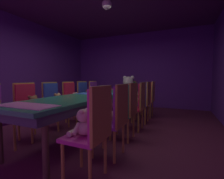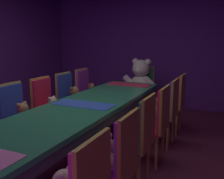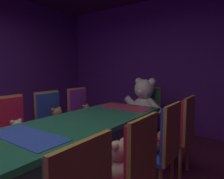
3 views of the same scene
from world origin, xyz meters
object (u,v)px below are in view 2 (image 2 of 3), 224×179
(teddy_left_5, at_px, (92,91))
(teddy_right_5, at_px, (168,98))
(teddy_left_3, at_px, (53,106))
(throne_chair, at_px, (143,85))
(chair_left_5, at_px, (85,89))
(chair_left_4, at_px, (68,96))
(teddy_left_2, at_px, (24,115))
(teddy_right_3, at_px, (146,116))
(chair_right_2, at_px, (141,132))
(chair_right_3, at_px, (158,118))
(teddy_right_1, at_px, (103,156))
(teddy_left_4, at_px, (75,97))
(chair_left_3, at_px, (45,104))
(chair_right_4, at_px, (169,106))
(teddy_right_2, at_px, (128,132))
(teddy_right_4, at_px, (159,107))
(banquet_table, at_px, (84,111))
(chair_left_2, at_px, (15,113))
(chair_right_5, at_px, (177,98))
(king_teddy_bear, at_px, (141,79))
(chair_right_1, at_px, (120,159))

(teddy_left_5, xyz_separation_m, teddy_right_5, (1.46, -0.03, 0.02))
(teddy_left_3, distance_m, teddy_right_5, 1.87)
(throne_chair, bearing_deg, chair_left_5, -45.18)
(chair_left_4, height_order, throne_chair, same)
(teddy_left_2, relative_size, teddy_right_3, 0.93)
(chair_right_2, bearing_deg, chair_right_3, -92.68)
(teddy_right_1, bearing_deg, teddy_left_4, -51.70)
(chair_left_3, distance_m, teddy_left_5, 1.23)
(chair_right_2, xyz_separation_m, chair_right_4, (0.03, 1.18, 0.00))
(teddy_right_2, distance_m, teddy_right_3, 0.57)
(chair_left_3, height_order, teddy_right_4, chair_left_3)
(chair_left_4, bearing_deg, teddy_right_2, -36.97)
(banquet_table, height_order, teddy_left_2, teddy_left_2)
(banquet_table, height_order, teddy_right_4, banquet_table)
(teddy_left_4, bearing_deg, teddy_left_3, -89.59)
(teddy_right_2, bearing_deg, chair_right_2, -180.00)
(chair_left_5, distance_m, throne_chair, 1.23)
(chair_left_3, bearing_deg, chair_left_2, -93.46)
(chair_right_2, xyz_separation_m, chair_right_5, (0.03, 1.77, 0.00))
(king_teddy_bear, bearing_deg, chair_left_2, -19.37)
(teddy_right_5, bearing_deg, teddy_right_3, 89.64)
(teddy_left_3, distance_m, teddy_right_3, 1.42)
(teddy_left_4, relative_size, chair_right_4, 0.33)
(teddy_left_2, height_order, throne_chair, throne_chair)
(teddy_left_5, distance_m, teddy_right_5, 1.46)
(teddy_left_3, relative_size, king_teddy_bear, 0.37)
(chair_right_1, distance_m, teddy_right_1, 0.15)
(chair_right_4, height_order, chair_right_5, same)
(chair_left_2, bearing_deg, chair_right_3, 18.06)
(chair_right_1, bearing_deg, teddy_left_2, -22.08)
(teddy_left_4, bearing_deg, chair_right_2, -37.02)
(teddy_right_2, xyz_separation_m, teddy_right_5, (0.03, 1.77, 0.01))
(chair_left_4, xyz_separation_m, teddy_right_5, (1.58, 0.61, -0.01))
(chair_right_1, relative_size, teddy_right_3, 2.94)
(chair_right_5, relative_size, throne_chair, 1.00)
(throne_chair, bearing_deg, teddy_left_4, -25.09)
(chair_left_3, bearing_deg, chair_right_3, 0.03)
(teddy_left_4, height_order, chair_right_5, chair_right_5)
(chair_left_5, distance_m, teddy_left_5, 0.14)
(chair_left_5, height_order, teddy_right_4, chair_left_5)
(teddy_right_3, bearing_deg, chair_left_4, -20.73)
(chair_right_5, distance_m, throne_chair, 1.25)
(chair_left_3, distance_m, teddy_left_3, 0.14)
(banquet_table, xyz_separation_m, chair_left_5, (-0.87, 1.52, -0.06))
(teddy_left_2, height_order, chair_right_3, chair_right_3)
(chair_right_4, distance_m, teddy_right_5, 0.61)
(teddy_left_5, bearing_deg, banquet_table, -64.34)
(teddy_left_3, xyz_separation_m, chair_right_4, (1.56, 0.61, 0.03))
(banquet_table, xyz_separation_m, teddy_right_3, (0.72, 0.30, -0.06))
(teddy_left_4, xyz_separation_m, chair_right_3, (1.57, -0.59, 0.01))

